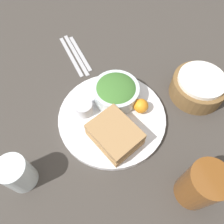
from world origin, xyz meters
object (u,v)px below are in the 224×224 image
bread_basket (198,87)px  knife (76,54)px  salad_bowl (116,91)px  plate (112,117)px  drink_glass (201,186)px  water_glass (17,174)px  dressing_cup (84,108)px  spoon (81,53)px  sandwich (115,134)px  fork (71,56)px

bread_basket → knife: size_ratio=0.75×
salad_bowl → knife: 0.23m
plate → drink_glass: drink_glass is taller
bread_basket → water_glass: water_glass is taller
dressing_cup → spoon: bearing=163.7°
spoon → water_glass: 0.43m
knife → water_glass: 0.42m
sandwich → fork: sandwich is taller
sandwich → drink_glass: bearing=31.0°
salad_bowl → drink_glass: (0.30, 0.06, 0.02)m
spoon → water_glass: water_glass is taller
plate → water_glass: 0.27m
sandwich → dressing_cup: size_ratio=2.90×
sandwich → spoon: bearing=176.1°
sandwich → water_glass: size_ratio=1.53×
salad_bowl → knife: (-0.22, -0.05, -0.04)m
bread_basket → water_glass: bearing=-84.3°
dressing_cup → fork: bearing=172.1°
sandwich → salad_bowl: bearing=155.0°
bread_basket → dressing_cup: bearing=-100.6°
sandwich → dressing_cup: sandwich is taller
salad_bowl → spoon: salad_bowl is taller
salad_bowl → drink_glass: size_ratio=1.00×
drink_glass → bread_basket: size_ratio=0.83×
plate → sandwich: 0.08m
knife → sandwich: bearing=176.0°
salad_bowl → fork: size_ratio=0.65×
plate → salad_bowl: (-0.05, 0.03, 0.04)m
knife → spoon: (-0.00, 0.02, 0.00)m
spoon → bread_basket: bearing=-141.7°
plate → dressing_cup: bearing=-123.6°
spoon → dressing_cup: bearing=160.5°
salad_bowl → sandwich: bearing=-25.0°
sandwich → water_glass: water_glass is taller
salad_bowl → drink_glass: bearing=10.7°
bread_basket → fork: bread_basket is taller
fork → water_glass: (0.34, -0.23, 0.04)m
sandwich → salad_bowl: 0.13m
salad_bowl → drink_glass: drink_glass is taller
salad_bowl → spoon: bearing=-171.9°
plate → fork: (-0.27, -0.03, -0.00)m
fork → drink_glass: bearing=-169.7°
bread_basket → fork: 0.41m
fork → knife: size_ratio=0.95×
sandwich → fork: 0.34m
dressing_cup → salad_bowl: bearing=95.6°
knife → water_glass: water_glass is taller
sandwich → spoon: (-0.34, 0.02, -0.04)m
salad_bowl → fork: (-0.22, -0.07, -0.04)m
drink_glass → spoon: bearing=-170.4°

